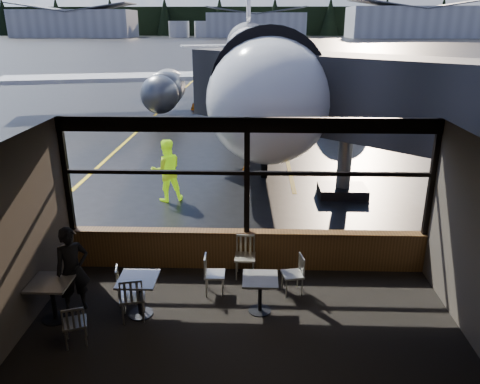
{
  "coord_description": "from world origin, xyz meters",
  "views": [
    {
      "loc": [
        0.17,
        -9.57,
        5.34
      ],
      "look_at": [
        -0.18,
        1.0,
        1.5
      ],
      "focal_mm": 35.0,
      "sensor_mm": 36.0,
      "label": 1
    }
  ],
  "objects_px": {
    "airliner": "(254,18)",
    "ground_crew": "(167,170)",
    "cafe_table_mid": "(139,297)",
    "cafe_table_left": "(53,301)",
    "chair_mid_s": "(132,297)",
    "chair_left_s": "(75,323)",
    "cone_nose": "(246,167)",
    "chair_near_e": "(292,275)",
    "chair_near_w": "(215,275)",
    "cafe_table_near": "(260,295)",
    "chair_mid_w": "(127,285)",
    "jet_bridge": "(362,118)",
    "passenger": "(73,270)",
    "cone_wing": "(193,106)",
    "chair_near_n": "(245,258)"
  },
  "relations": [
    {
      "from": "ground_crew",
      "to": "chair_near_n",
      "type": "bearing_deg",
      "value": 96.72
    },
    {
      "from": "ground_crew",
      "to": "cafe_table_mid",
      "type": "bearing_deg",
      "value": 73.46
    },
    {
      "from": "chair_left_s",
      "to": "cone_nose",
      "type": "relative_size",
      "value": 1.77
    },
    {
      "from": "jet_bridge",
      "to": "chair_mid_w",
      "type": "distance_m",
      "value": 9.42
    },
    {
      "from": "airliner",
      "to": "ground_crew",
      "type": "height_order",
      "value": "airliner"
    },
    {
      "from": "jet_bridge",
      "to": "cafe_table_left",
      "type": "relative_size",
      "value": 13.64
    },
    {
      "from": "airliner",
      "to": "chair_mid_w",
      "type": "bearing_deg",
      "value": -98.85
    },
    {
      "from": "cafe_table_mid",
      "to": "cafe_table_left",
      "type": "height_order",
      "value": "cafe_table_left"
    },
    {
      "from": "chair_mid_w",
      "to": "passenger",
      "type": "xyz_separation_m",
      "value": [
        -0.94,
        -0.27,
        0.47
      ]
    },
    {
      "from": "airliner",
      "to": "jet_bridge",
      "type": "relative_size",
      "value": 3.27
    },
    {
      "from": "cafe_table_near",
      "to": "chair_near_e",
      "type": "xyz_separation_m",
      "value": [
        0.68,
        0.68,
        0.06
      ]
    },
    {
      "from": "ground_crew",
      "to": "cone_nose",
      "type": "xyz_separation_m",
      "value": [
        2.42,
        2.89,
        -0.75
      ]
    },
    {
      "from": "jet_bridge",
      "to": "chair_mid_s",
      "type": "relative_size",
      "value": 11.75
    },
    {
      "from": "cafe_table_mid",
      "to": "chair_near_e",
      "type": "height_order",
      "value": "chair_near_e"
    },
    {
      "from": "chair_near_e",
      "to": "passenger",
      "type": "height_order",
      "value": "passenger"
    },
    {
      "from": "chair_mid_w",
      "to": "cone_wing",
      "type": "height_order",
      "value": "chair_mid_w"
    },
    {
      "from": "airliner",
      "to": "jet_bridge",
      "type": "height_order",
      "value": "airliner"
    },
    {
      "from": "chair_left_s",
      "to": "cone_wing",
      "type": "bearing_deg",
      "value": 72.25
    },
    {
      "from": "airliner",
      "to": "ground_crew",
      "type": "bearing_deg",
      "value": -102.26
    },
    {
      "from": "airliner",
      "to": "cafe_table_near",
      "type": "height_order",
      "value": "airliner"
    },
    {
      "from": "chair_mid_w",
      "to": "ground_crew",
      "type": "height_order",
      "value": "ground_crew"
    },
    {
      "from": "cafe_table_near",
      "to": "cone_wing",
      "type": "bearing_deg",
      "value": 100.55
    },
    {
      "from": "chair_near_w",
      "to": "cone_wing",
      "type": "xyz_separation_m",
      "value": [
        -3.26,
        21.9,
        -0.2
      ]
    },
    {
      "from": "ground_crew",
      "to": "airliner",
      "type": "bearing_deg",
      "value": -121.9
    },
    {
      "from": "cafe_table_mid",
      "to": "chair_near_e",
      "type": "xyz_separation_m",
      "value": [
        2.99,
        0.87,
        0.03
      ]
    },
    {
      "from": "cafe_table_left",
      "to": "chair_mid_w",
      "type": "relative_size",
      "value": 1.03
    },
    {
      "from": "passenger",
      "to": "ground_crew",
      "type": "xyz_separation_m",
      "value": [
        0.71,
        6.08,
        0.12
      ]
    },
    {
      "from": "airliner",
      "to": "cone_wing",
      "type": "distance_m",
      "value": 6.86
    },
    {
      "from": "jet_bridge",
      "to": "cone_nose",
      "type": "bearing_deg",
      "value": 155.59
    },
    {
      "from": "cafe_table_left",
      "to": "cone_nose",
      "type": "distance_m",
      "value": 9.95
    },
    {
      "from": "jet_bridge",
      "to": "chair_near_n",
      "type": "xyz_separation_m",
      "value": [
        -3.62,
        -5.9,
        -1.98
      ]
    },
    {
      "from": "cafe_table_mid",
      "to": "chair_near_w",
      "type": "height_order",
      "value": "chair_near_w"
    },
    {
      "from": "jet_bridge",
      "to": "cafe_table_near",
      "type": "height_order",
      "value": "jet_bridge"
    },
    {
      "from": "cafe_table_left",
      "to": "cone_wing",
      "type": "distance_m",
      "value": 22.93
    },
    {
      "from": "chair_mid_s",
      "to": "passenger",
      "type": "bearing_deg",
      "value": 154.04
    },
    {
      "from": "cafe_table_mid",
      "to": "ground_crew",
      "type": "relative_size",
      "value": 0.4
    },
    {
      "from": "cone_nose",
      "to": "ground_crew",
      "type": "bearing_deg",
      "value": -129.89
    },
    {
      "from": "cone_wing",
      "to": "airliner",
      "type": "bearing_deg",
      "value": -23.03
    },
    {
      "from": "cafe_table_mid",
      "to": "passenger",
      "type": "height_order",
      "value": "passenger"
    },
    {
      "from": "chair_near_e",
      "to": "chair_near_w",
      "type": "height_order",
      "value": "chair_near_w"
    },
    {
      "from": "cafe_table_left",
      "to": "chair_near_n",
      "type": "xyz_separation_m",
      "value": [
        3.58,
        1.72,
        0.06
      ]
    },
    {
      "from": "chair_mid_s",
      "to": "passenger",
      "type": "relative_size",
      "value": 0.55
    },
    {
      "from": "cafe_table_near",
      "to": "cone_wing",
      "type": "xyz_separation_m",
      "value": [
        -4.19,
        22.53,
        -0.13
      ]
    },
    {
      "from": "ground_crew",
      "to": "cone_wing",
      "type": "distance_m",
      "value": 16.55
    },
    {
      "from": "cafe_table_mid",
      "to": "cafe_table_left",
      "type": "bearing_deg",
      "value": -172.59
    },
    {
      "from": "passenger",
      "to": "cone_wing",
      "type": "height_order",
      "value": "passenger"
    },
    {
      "from": "cone_wing",
      "to": "cone_nose",
      "type": "bearing_deg",
      "value": -74.69
    },
    {
      "from": "chair_mid_s",
      "to": "chair_near_w",
      "type": "bearing_deg",
      "value": 20.72
    },
    {
      "from": "chair_near_e",
      "to": "chair_mid_s",
      "type": "xyz_separation_m",
      "value": [
        -3.08,
        -1.01,
        0.05
      ]
    },
    {
      "from": "airliner",
      "to": "chair_mid_s",
      "type": "relative_size",
      "value": 38.4
    }
  ]
}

